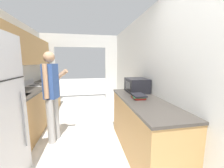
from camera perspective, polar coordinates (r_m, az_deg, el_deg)
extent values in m
cube|color=#B2844C|center=(3.85, -32.68, 12.09)|extent=(0.32, 3.09, 0.71)
cube|color=silver|center=(2.80, 15.18, 3.56)|extent=(0.06, 6.75, 2.50)
cube|color=silver|center=(5.52, -25.64, 3.19)|extent=(0.65, 0.06, 2.05)
cube|color=silver|center=(5.44, 0.66, 4.00)|extent=(0.65, 0.06, 2.05)
cube|color=silver|center=(5.37, -13.07, 17.08)|extent=(3.14, 0.06, 0.45)
cube|color=#B2844C|center=(3.24, -33.48, -11.65)|extent=(0.60, 1.53, 0.88)
cube|color=#3D3833|center=(3.11, -34.25, -3.74)|extent=(0.62, 1.54, 0.03)
cube|color=#B2844C|center=(4.99, -25.01, -4.12)|extent=(0.60, 0.82, 0.88)
cube|color=#3D3833|center=(4.91, -25.35, 1.10)|extent=(0.62, 0.83, 0.03)
cube|color=#9EA3A8|center=(2.97, -35.44, -4.08)|extent=(0.42, 0.44, 0.00)
cube|color=#B2844C|center=(2.42, 12.58, -17.24)|extent=(0.60, 1.78, 0.88)
cube|color=#3D3833|center=(2.25, 12.98, -6.74)|extent=(0.62, 1.80, 0.03)
cube|color=black|center=(1.80, -37.73, 1.21)|extent=(0.01, 0.80, 0.01)
cylinder|color=#99999E|center=(2.15, -32.68, -12.38)|extent=(0.02, 0.02, 0.73)
cube|color=#B7B7BC|center=(4.25, -27.48, -6.24)|extent=(0.62, 0.74, 0.92)
cube|color=black|center=(4.17, -23.32, -6.23)|extent=(0.01, 0.51, 0.27)
cylinder|color=#B7B7BC|center=(4.11, -23.25, -3.15)|extent=(0.02, 0.60, 0.02)
cube|color=#B7B7BC|center=(4.25, -31.74, 0.69)|extent=(0.04, 0.74, 0.14)
cylinder|color=#232328|center=(3.97, -26.91, -0.49)|extent=(0.16, 0.16, 0.01)
cylinder|color=#232328|center=(4.28, -25.71, 0.22)|extent=(0.16, 0.16, 0.01)
cylinder|color=#232328|center=(4.05, -30.28, -0.59)|extent=(0.16, 0.16, 0.01)
cylinder|color=#232328|center=(4.35, -28.86, 0.12)|extent=(0.16, 0.16, 0.01)
cylinder|color=#9E9E9E|center=(2.85, -24.10, -14.06)|extent=(0.16, 0.16, 0.84)
cylinder|color=#9E9E9E|center=(2.98, -22.33, -12.90)|extent=(0.16, 0.16, 0.84)
cube|color=#335193|center=(2.73, -24.15, 1.04)|extent=(0.27, 0.27, 0.63)
cylinder|color=tan|center=(2.61, -25.86, 0.94)|extent=(0.10, 0.10, 0.60)
cylinder|color=tan|center=(2.85, -22.63, 1.76)|extent=(0.54, 0.25, 0.41)
sphere|color=tan|center=(2.71, -24.75, 10.14)|extent=(0.19, 0.19, 0.19)
cube|color=black|center=(2.76, 10.21, -0.50)|extent=(0.38, 0.50, 0.27)
cube|color=black|center=(2.65, 6.71, -0.80)|extent=(0.01, 0.30, 0.18)
cube|color=#38383D|center=(2.86, 5.40, -0.06)|extent=(0.01, 0.10, 0.20)
cube|color=red|center=(2.30, 10.97, -5.56)|extent=(0.17, 0.23, 0.03)
cube|color=#33894C|center=(2.29, 10.85, -5.00)|extent=(0.22, 0.26, 0.02)
cube|color=black|center=(2.28, 10.94, -4.52)|extent=(0.20, 0.29, 0.02)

